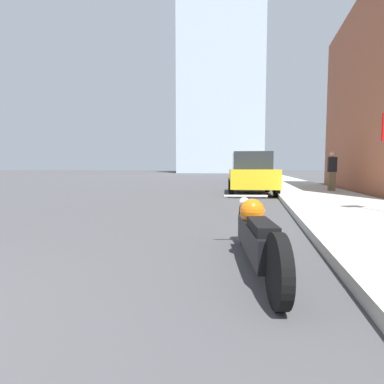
# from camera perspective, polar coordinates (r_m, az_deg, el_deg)

# --- Properties ---
(sidewalk) EXTENTS (3.22, 240.00, 0.15)m
(sidewalk) POSITION_cam_1_polar(r_m,az_deg,el_deg) (40.32, 15.51, 2.81)
(sidewalk) COLOR #B2ADA3
(sidewalk) RESTS_ON ground_plane
(distant_tower) EXTENTS (21.83, 21.83, 78.84)m
(distant_tower) POSITION_cam_1_polar(r_m,az_deg,el_deg) (93.27, 6.24, 28.68)
(distant_tower) COLOR silver
(distant_tower) RESTS_ON ground_plane
(motorcycle) EXTENTS (0.73, 2.65, 0.76)m
(motorcycle) POSITION_cam_1_polar(r_m,az_deg,el_deg) (3.58, 12.04, -7.85)
(motorcycle) COLOR black
(motorcycle) RESTS_ON ground_plane
(parked_car_yellow) EXTENTS (2.31, 4.53, 1.85)m
(parked_car_yellow) POSITION_cam_1_polar(r_m,az_deg,el_deg) (13.62, 11.20, 3.45)
(parked_car_yellow) COLOR gold
(parked_car_yellow) RESTS_ON ground_plane
(parked_car_green) EXTENTS (2.29, 4.22, 1.70)m
(parked_car_green) POSITION_cam_1_polar(r_m,az_deg,el_deg) (25.35, 10.86, 3.74)
(parked_car_green) COLOR #1E6B33
(parked_car_green) RESTS_ON ground_plane
(parked_car_white) EXTENTS (2.08, 3.94, 1.63)m
(parked_car_white) POSITION_cam_1_polar(r_m,az_deg,el_deg) (37.30, 11.22, 3.89)
(parked_car_white) COLOR silver
(parked_car_white) RESTS_ON ground_plane
(parked_car_black) EXTENTS (1.86, 4.29, 1.66)m
(parked_car_black) POSITION_cam_1_polar(r_m,az_deg,el_deg) (47.79, 11.52, 4.01)
(parked_car_black) COLOR black
(parked_car_black) RESTS_ON ground_plane
(pedestrian) EXTENTS (0.36, 0.24, 1.74)m
(pedestrian) POSITION_cam_1_polar(r_m,az_deg,el_deg) (14.71, 25.12, 3.73)
(pedestrian) COLOR brown
(pedestrian) RESTS_ON sidewalk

